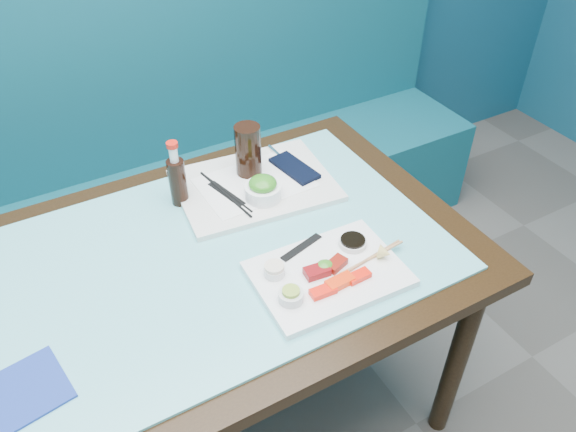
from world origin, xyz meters
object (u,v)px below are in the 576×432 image
booth_bench (131,199)px  blue_napkin (26,390)px  cola_glass (248,150)px  sashimi_plate (328,274)px  cola_bottle_body (178,182)px  serving_tray (255,185)px  dining_table (207,282)px  seaweed_bowl (263,192)px

booth_bench → blue_napkin: 1.19m
cola_glass → blue_napkin: 0.85m
sashimi_plate → cola_bottle_body: size_ratio=2.56×
blue_napkin → serving_tray: bearing=28.6°
cola_glass → cola_bottle_body: cola_glass is taller
booth_bench → serving_tray: 0.79m
sashimi_plate → cola_bottle_body: 0.51m
dining_table → blue_napkin: bearing=-158.2°
sashimi_plate → serving_tray: bearing=91.1°
serving_tray → blue_napkin: serving_tray is taller
dining_table → cola_bottle_body: 0.29m
cola_glass → blue_napkin: bearing=-148.5°
serving_tray → cola_glass: size_ratio=2.82×
dining_table → blue_napkin: (-0.46, -0.19, 0.09)m
dining_table → cola_glass: size_ratio=8.84×
dining_table → sashimi_plate: 0.34m
sashimi_plate → serving_tray: (0.01, 0.42, -0.00)m
sashimi_plate → cola_glass: size_ratio=2.28×
serving_tray → cola_glass: 0.10m
serving_tray → blue_napkin: bearing=-145.5°
sashimi_plate → cola_bottle_body: (-0.21, 0.46, 0.06)m
dining_table → sashimi_plate: size_ratio=3.88×
booth_bench → blue_napkin: booth_bench is taller
seaweed_bowl → cola_glass: bearing=81.3°
booth_bench → dining_table: size_ratio=2.14×
seaweed_bowl → cola_bottle_body: (-0.21, 0.12, 0.03)m
cola_bottle_body → seaweed_bowl: bearing=-29.5°
sashimi_plate → serving_tray: size_ratio=0.81×
booth_bench → cola_bottle_body: bearing=-86.9°
dining_table → booth_bench: bearing=90.0°
booth_bench → sashimi_plate: booth_bench is taller
serving_tray → cola_bottle_body: (-0.22, 0.04, 0.06)m
serving_tray → cola_bottle_body: bearing=175.1°
serving_tray → cola_bottle_body: size_ratio=3.17×
dining_table → sashimi_plate: (0.24, -0.21, 0.10)m
booth_bench → blue_napkin: (-0.46, -1.02, 0.39)m
serving_tray → cola_bottle_body: cola_bottle_body is taller
booth_bench → serving_tray: size_ratio=6.71×
booth_bench → cola_glass: 0.80m
blue_napkin → seaweed_bowl: bearing=24.0°
serving_tray → dining_table: bearing=-134.9°
dining_table → blue_napkin: size_ratio=9.03×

